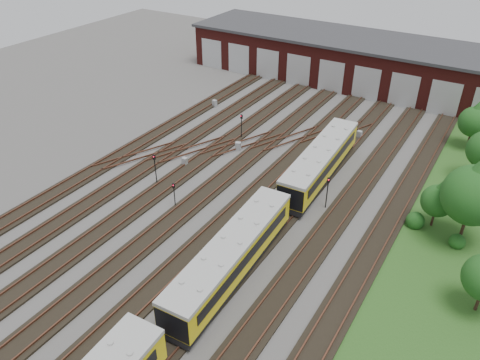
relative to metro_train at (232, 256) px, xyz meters
The scene contains 19 objects.
ground 7.49m from the metro_train, 145.86° to the left, with size 120.00×120.00×0.00m, color #43413E.
track_network 7.93m from the metro_train, 142.95° to the left, with size 30.40×70.00×0.33m.
maintenance_shed 44.47m from the metro_train, 97.77° to the left, with size 51.00×12.50×6.35m.
grass_verge 19.25m from the metro_train, 47.26° to the left, with size 8.00×55.00×0.05m, color #1D4517.
metro_train is the anchor object (origin of this frame).
signal_mast_0 10.24m from the metro_train, 152.53° to the left, with size 0.26×0.25×2.50m.
signal_mast_1 14.73m from the metro_train, 152.31° to the left, with size 0.28×0.27×3.20m.
signal_mast_2 22.31m from the metro_train, 119.73° to the left, with size 0.28×0.26×2.96m.
signal_mast_3 12.04m from the metro_train, 78.05° to the left, with size 0.28×0.26×3.15m.
relay_cabinet_0 17.06m from the metro_train, 139.23° to the left, with size 0.53×0.44×0.89m, color #959799.
relay_cabinet_1 31.56m from the metro_train, 126.64° to the left, with size 0.55×0.46×0.91m, color #959799.
relay_cabinet_2 19.54m from the metro_train, 120.52° to the left, with size 0.58×0.48×0.96m, color #959799.
relay_cabinet_3 26.59m from the metro_train, 89.16° to the left, with size 0.53×0.45×0.89m, color #959799.
relay_cabinet_4 18.70m from the metro_train, 97.78° to the left, with size 0.60×0.50×1.00m, color #959799.
tree_0 32.81m from the metro_train, 69.74° to the left, with size 3.28×3.28×5.43m.
tree_2 19.19m from the metro_train, 43.90° to the left, with size 4.78×4.78×7.93m.
tree_3 18.00m from the metro_train, 51.33° to the left, with size 2.73×2.73×4.53m.
bush_0 16.62m from the metro_train, 52.92° to the left, with size 1.56×1.56×1.56m, color #154B15.
bush_1 18.35m from the metro_train, 42.27° to the left, with size 1.30×1.30×1.30m, color #154B15.
Camera 1 is at (19.96, -25.58, 24.62)m, focal length 35.00 mm.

